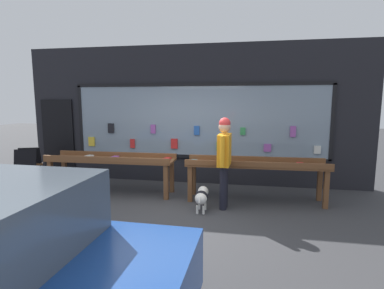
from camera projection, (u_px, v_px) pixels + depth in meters
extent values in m
plane|color=#38383A|center=(167.00, 216.00, 5.39)|extent=(40.00, 40.00, 0.00)
cube|color=black|center=(191.00, 115.00, 7.48)|extent=(8.58, 0.20, 3.42)
cube|color=gray|center=(197.00, 121.00, 7.35)|extent=(6.22, 0.03, 1.77)
cube|color=black|center=(197.00, 84.00, 7.22)|extent=(6.30, 0.06, 0.08)
cube|color=black|center=(197.00, 156.00, 7.47)|extent=(6.30, 0.06, 0.08)
cube|color=black|center=(81.00, 120.00, 7.90)|extent=(0.08, 0.06, 1.77)
cube|color=black|center=(332.00, 123.00, 6.79)|extent=(0.08, 0.06, 1.77)
cube|color=yellow|center=(92.00, 142.00, 7.89)|extent=(0.17, 0.03, 0.24)
cube|color=black|center=(111.00, 128.00, 7.74)|extent=(0.16, 0.03, 0.25)
cube|color=red|center=(132.00, 144.00, 7.69)|extent=(0.12, 0.03, 0.23)
cube|color=#994CA5|center=(153.00, 129.00, 7.54)|extent=(0.13, 0.03, 0.22)
cube|color=red|center=(174.00, 144.00, 7.49)|extent=(0.17, 0.03, 0.25)
cube|color=#2659B2|center=(197.00, 130.00, 7.34)|extent=(0.13, 0.03, 0.23)
cube|color=#338C4C|center=(220.00, 146.00, 7.29)|extent=(0.16, 0.03, 0.21)
cube|color=#338C4C|center=(243.00, 131.00, 7.14)|extent=(0.12, 0.03, 0.18)
cube|color=#994CA5|center=(267.00, 148.00, 7.09)|extent=(0.17, 0.03, 0.18)
cube|color=#994CA5|center=(293.00, 132.00, 6.93)|extent=(0.13, 0.03, 0.26)
cube|color=silver|center=(317.00, 150.00, 6.89)|extent=(0.15, 0.03, 0.19)
cube|color=black|center=(58.00, 139.00, 8.10)|extent=(0.90, 0.04, 2.10)
cube|color=brown|center=(51.00, 177.00, 6.67)|extent=(0.09, 0.09, 0.74)
cube|color=brown|center=(166.00, 182.00, 6.26)|extent=(0.09, 0.09, 0.74)
cube|color=brown|center=(65.00, 172.00, 7.19)|extent=(0.09, 0.09, 0.74)
cube|color=brown|center=(172.00, 176.00, 6.78)|extent=(0.09, 0.09, 0.74)
cube|color=brown|center=(111.00, 160.00, 6.67)|extent=(2.86, 0.76, 0.04)
cube|color=brown|center=(105.00, 160.00, 6.35)|extent=(2.84, 0.12, 0.12)
cube|color=brown|center=(117.00, 155.00, 6.97)|extent=(2.84, 0.12, 0.12)
cube|color=#5999A5|center=(57.00, 157.00, 6.80)|extent=(0.15, 0.20, 0.02)
cube|color=silver|center=(89.00, 156.00, 6.91)|extent=(0.16, 0.22, 0.03)
cube|color=#994CA5|center=(115.00, 157.00, 6.83)|extent=(0.15, 0.22, 0.02)
cube|color=orange|center=(139.00, 159.00, 6.59)|extent=(0.17, 0.24, 0.02)
cube|color=red|center=(167.00, 159.00, 6.61)|extent=(0.18, 0.25, 0.03)
cube|color=brown|center=(190.00, 184.00, 6.13)|extent=(0.09, 0.09, 0.74)
cube|color=brown|center=(326.00, 190.00, 5.72)|extent=(0.09, 0.09, 0.74)
cube|color=brown|center=(194.00, 178.00, 6.60)|extent=(0.09, 0.09, 0.74)
cube|color=brown|center=(320.00, 183.00, 6.19)|extent=(0.09, 0.09, 0.74)
cube|color=brown|center=(256.00, 165.00, 6.11)|extent=(2.85, 0.70, 0.04)
cube|color=brown|center=(257.00, 165.00, 5.81)|extent=(2.84, 0.12, 0.12)
cube|color=brown|center=(255.00, 159.00, 6.38)|extent=(2.84, 0.12, 0.12)
cube|color=#5999A5|center=(194.00, 160.00, 6.43)|extent=(0.14, 0.20, 0.02)
cube|color=yellow|center=(213.00, 163.00, 6.14)|extent=(0.17, 0.24, 0.02)
cube|color=#2659B2|center=(234.00, 163.00, 6.07)|extent=(0.17, 0.21, 0.03)
cube|color=yellow|center=(256.00, 163.00, 6.11)|extent=(0.18, 0.24, 0.02)
cube|color=#5999A5|center=(278.00, 165.00, 5.96)|extent=(0.14, 0.23, 0.03)
cube|color=red|center=(299.00, 164.00, 6.07)|extent=(0.18, 0.21, 0.03)
cube|color=#338C4C|center=(320.00, 165.00, 5.96)|extent=(0.17, 0.21, 0.02)
cylinder|color=black|center=(223.00, 188.00, 5.66)|extent=(0.14, 0.14, 0.84)
cylinder|color=black|center=(224.00, 186.00, 5.82)|extent=(0.14, 0.14, 0.84)
cube|color=orange|center=(224.00, 150.00, 5.64)|extent=(0.24, 0.48, 0.60)
cylinder|color=orange|center=(222.00, 152.00, 5.35)|extent=(0.09, 0.09, 0.57)
cylinder|color=orange|center=(226.00, 147.00, 5.92)|extent=(0.09, 0.09, 0.57)
sphere|color=tan|center=(225.00, 127.00, 5.58)|extent=(0.23, 0.23, 0.23)
sphere|color=red|center=(225.00, 123.00, 5.57)|extent=(0.22, 0.22, 0.22)
ellipsoid|color=white|center=(201.00, 198.00, 5.57)|extent=(0.23, 0.39, 0.23)
ellipsoid|color=black|center=(201.00, 197.00, 5.57)|extent=(0.25, 0.23, 0.25)
sphere|color=white|center=(203.00, 192.00, 5.79)|extent=(0.21, 0.21, 0.21)
cylinder|color=white|center=(199.00, 200.00, 5.34)|extent=(0.03, 0.09, 0.12)
cylinder|color=white|center=(205.00, 206.00, 5.70)|extent=(0.04, 0.04, 0.15)
cylinder|color=white|center=(199.00, 205.00, 5.72)|extent=(0.04, 0.04, 0.15)
cylinder|color=white|center=(203.00, 210.00, 5.47)|extent=(0.04, 0.04, 0.15)
cylinder|color=white|center=(197.00, 210.00, 5.49)|extent=(0.04, 0.04, 0.15)
cube|color=black|center=(25.00, 169.00, 7.12)|extent=(0.55, 0.43, 0.90)
cube|color=brown|center=(25.00, 169.00, 7.12)|extent=(0.51, 0.25, 0.07)
cube|color=black|center=(32.00, 164.00, 7.59)|extent=(0.55, 0.43, 0.90)
cube|color=brown|center=(32.00, 164.00, 7.59)|extent=(0.51, 0.25, 0.07)
cylinder|color=black|center=(137.00, 274.00, 3.05)|extent=(0.60, 0.19, 0.60)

